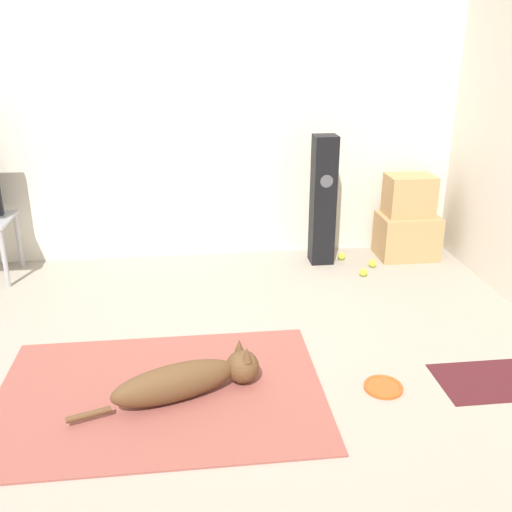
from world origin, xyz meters
The scene contains 12 objects.
ground_plane centered at (0.00, 0.00, 0.00)m, with size 12.00×12.00×0.00m, color #9E9384.
wall_back centered at (0.00, 2.10, 1.27)m, with size 8.00×0.06×2.55m.
area_rug centered at (0.05, -0.05, 0.01)m, with size 1.80×1.23×0.01m.
dog centered at (0.21, -0.10, 0.12)m, with size 1.02×0.42×0.24m.
frisbee centered at (1.29, -0.15, 0.01)m, with size 0.22×0.22×0.03m.
cardboard_box_lower centered at (2.14, 1.81, 0.19)m, with size 0.51×0.37×0.38m.
cardboard_box_upper centered at (2.13, 1.82, 0.56)m, with size 0.40×0.29×0.35m.
floor_speaker centered at (1.36, 1.78, 0.55)m, with size 0.19×0.20×1.10m.
tennis_ball_by_boxes centered at (1.77, 1.59, 0.03)m, with size 0.07×0.07×0.07m.
tennis_ball_near_speaker centered at (1.64, 1.41, 0.03)m, with size 0.07×0.07×0.07m.
tennis_ball_loose_on_carpet centered at (1.55, 1.79, 0.03)m, with size 0.07×0.07×0.07m.
door_mat centered at (1.98, -0.15, 0.00)m, with size 0.72×0.42×0.01m.
Camera 1 is at (0.26, -2.75, 1.86)m, focal length 40.00 mm.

